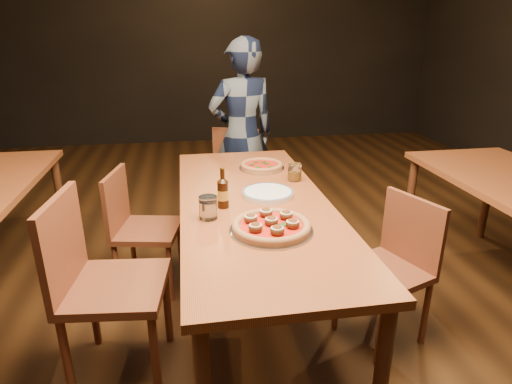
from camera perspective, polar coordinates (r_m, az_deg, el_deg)
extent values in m
plane|color=black|center=(2.70, -0.18, -16.14)|extent=(9.00, 9.00, 0.00)
plane|color=black|center=(6.64, -6.94, 19.55)|extent=(7.00, 0.00, 7.00)
cube|color=brown|center=(2.33, -0.20, -1.64)|extent=(0.80, 2.00, 0.04)
cylinder|color=#4F2816|center=(3.32, -8.67, -1.90)|extent=(0.06, 0.06, 0.71)
cylinder|color=#4F2816|center=(1.87, 16.32, -22.86)|extent=(0.06, 0.06, 0.71)
cylinder|color=#4F2816|center=(3.39, 2.89, -1.18)|extent=(0.06, 0.06, 0.71)
cylinder|color=#4F2816|center=(3.74, -24.60, -1.00)|extent=(0.06, 0.06, 0.71)
cylinder|color=#4F2816|center=(3.57, 19.81, -1.28)|extent=(0.06, 0.06, 0.71)
cylinder|color=#4F2816|center=(3.94, 28.49, -0.58)|extent=(0.06, 0.06, 0.71)
cylinder|color=#B7B7BF|center=(1.98, 2.04, -5.11)|extent=(0.39, 0.39, 0.01)
cylinder|color=#A66145|center=(1.98, 2.05, -4.75)|extent=(0.36, 0.36, 0.02)
torus|color=#A66145|center=(1.97, 2.05, -4.49)|extent=(0.37, 0.37, 0.04)
cylinder|color=#A1091A|center=(1.97, 2.05, -4.43)|extent=(0.29, 0.29, 0.00)
cylinder|color=#B7B7BF|center=(2.88, 0.76, 3.24)|extent=(0.30, 0.30, 0.01)
cylinder|color=#A66145|center=(2.88, 0.76, 3.47)|extent=(0.28, 0.28, 0.02)
torus|color=#A66145|center=(2.87, 0.76, 3.64)|extent=(0.28, 0.28, 0.03)
cylinder|color=#A1091A|center=(2.87, 0.76, 3.67)|extent=(0.22, 0.22, 0.00)
cylinder|color=white|center=(2.39, 1.57, -0.19)|extent=(0.29, 0.29, 0.03)
cylinder|color=black|center=(2.22, -4.42, -0.36)|extent=(0.06, 0.06, 0.14)
cylinder|color=black|center=(2.19, -4.50, 2.23)|extent=(0.02, 0.02, 0.07)
cylinder|color=gold|center=(2.22, -4.42, -0.36)|extent=(0.06, 0.06, 0.05)
cylinder|color=white|center=(2.11, -6.40, -2.07)|extent=(0.09, 0.09, 0.11)
cylinder|color=#8C560F|center=(2.64, 5.18, 2.65)|extent=(0.08, 0.08, 0.10)
imported|color=black|center=(3.64, -1.86, 7.57)|extent=(0.64, 0.49, 1.58)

